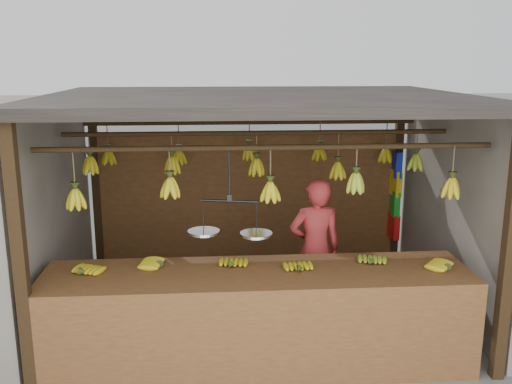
{
  "coord_description": "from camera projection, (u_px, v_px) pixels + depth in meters",
  "views": [
    {
      "loc": [
        -0.45,
        -5.88,
        2.75
      ],
      "look_at": [
        0.0,
        0.3,
        1.3
      ],
      "focal_mm": 40.0,
      "sensor_mm": 36.0,
      "label": 1
    }
  ],
  "objects": [
    {
      "name": "balance_scale",
      "position": [
        230.0,
        229.0,
        5.08
      ],
      "size": [
        0.74,
        0.38,
        0.78
      ],
      "color": "black",
      "rests_on": "ground"
    },
    {
      "name": "vendor",
      "position": [
        315.0,
        249.0,
        6.09
      ],
      "size": [
        0.58,
        0.4,
        1.54
      ],
      "primitive_type": "imported",
      "rotation": [
        0.0,
        0.0,
        3.19
      ],
      "color": "#BF3333",
      "rests_on": "ground"
    },
    {
      "name": "ground",
      "position": [
        258.0,
        311.0,
        6.37
      ],
      "size": [
        80.0,
        80.0,
        0.0
      ],
      "primitive_type": "plane",
      "color": "#5B5B57"
    },
    {
      "name": "bag_bundles",
      "position": [
        395.0,
        194.0,
        7.59
      ],
      "size": [
        0.08,
        0.26,
        1.18
      ],
      "color": "#1426BF",
      "rests_on": "ground"
    },
    {
      "name": "stall",
      "position": [
        256.0,
        132.0,
        6.24
      ],
      "size": [
        4.3,
        3.3,
        2.4
      ],
      "color": "black",
      "rests_on": "ground"
    },
    {
      "name": "counter",
      "position": [
        259.0,
        297.0,
        5.0
      ],
      "size": [
        3.83,
        0.87,
        0.96
      ],
      "color": "brown",
      "rests_on": "ground"
    },
    {
      "name": "hanging_bananas",
      "position": [
        257.0,
        168.0,
        6.01
      ],
      "size": [
        3.6,
        2.21,
        0.39
      ],
      "color": "#B7A513",
      "rests_on": "ground"
    }
  ]
}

